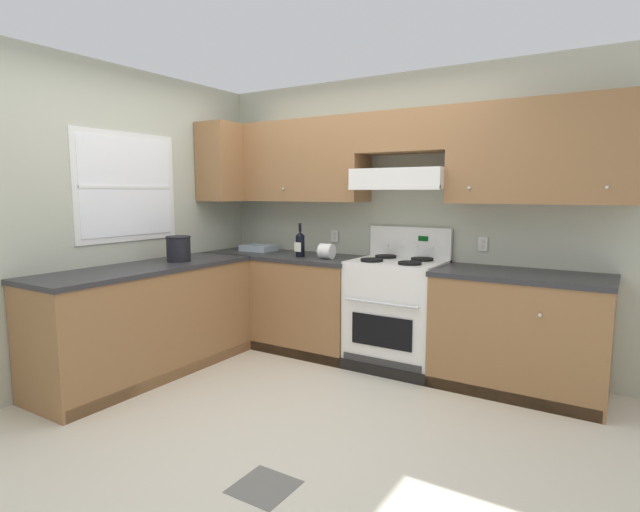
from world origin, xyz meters
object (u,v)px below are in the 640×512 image
at_px(wine_bottle, 300,244).
at_px(bowl, 259,249).
at_px(stove, 396,312).
at_px(paper_towel_roll, 327,251).
at_px(bucket, 178,248).

relative_size(wine_bottle, bowl, 0.96).
xyz_separation_m(wine_bottle, bowl, (-0.63, 0.16, -0.10)).
bearing_deg(wine_bottle, stove, 6.05).
xyz_separation_m(stove, paper_towel_roll, (-0.65, -0.09, 0.50)).
relative_size(bucket, paper_towel_roll, 1.61).
xyz_separation_m(bowl, bucket, (-0.10, -0.98, 0.10)).
distance_m(wine_bottle, bowl, 0.66).
bearing_deg(wine_bottle, paper_towel_roll, 2.16).
distance_m(wine_bottle, bucket, 1.09).
bearing_deg(paper_towel_roll, stove, 7.72).
relative_size(wine_bottle, paper_towel_roll, 2.29).
bearing_deg(bucket, wine_bottle, 48.35).
bearing_deg(wine_bottle, bowl, 165.42).
bearing_deg(bucket, paper_towel_roll, 39.35).
height_order(stove, bowl, stove).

